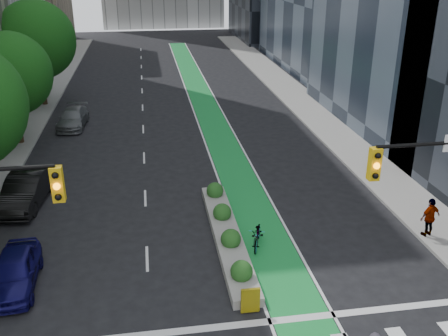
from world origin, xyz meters
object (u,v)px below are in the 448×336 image
object	(u,v)px
median_planter	(227,233)
bicycle	(258,235)
parked_car_left_mid	(26,190)
parked_car_left_far	(73,118)
parked_car_left_near	(15,271)
pedestrian_far	(430,217)

from	to	relation	value
median_planter	bicycle	bearing A→B (deg)	-28.97
parked_car_left_mid	parked_car_left_far	world-z (taller)	parked_car_left_mid
median_planter	parked_car_left_far	size ratio (longest dim) A/B	2.16
parked_car_left_near	parked_car_left_far	size ratio (longest dim) A/B	0.88
parked_car_left_mid	parked_car_left_far	bearing A→B (deg)	92.70
parked_car_left_far	parked_car_left_near	bearing A→B (deg)	-85.83
parked_car_left_near	parked_car_left_far	bearing A→B (deg)	88.41
parked_car_left_mid	parked_car_left_far	distance (m)	13.26
bicycle	parked_car_left_far	xyz separation A→B (m)	(-10.30, 19.16, 0.16)
median_planter	parked_car_left_far	xyz separation A→B (m)	(-9.01, 18.45, 0.32)
parked_car_left_near	pedestrian_far	xyz separation A→B (m)	(18.08, 0.88, 0.38)
median_planter	parked_car_left_far	bearing A→B (deg)	116.04
parked_car_left_near	parked_car_left_far	world-z (taller)	parked_car_left_near
bicycle	parked_car_left_far	bearing A→B (deg)	136.52
bicycle	parked_car_left_mid	distance (m)	12.63
pedestrian_far	parked_car_left_mid	bearing A→B (deg)	-34.18
median_planter	parked_car_left_far	world-z (taller)	parked_car_left_far
median_planter	bicycle	size ratio (longest dim) A/B	5.05
median_planter	bicycle	distance (m)	1.48
parked_car_left_near	parked_car_left_mid	xyz separation A→B (m)	(-1.03, 7.41, 0.12)
parked_car_left_near	pedestrian_far	bearing A→B (deg)	0.74
median_planter	parked_car_left_mid	world-z (taller)	parked_car_left_mid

